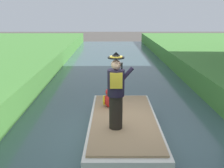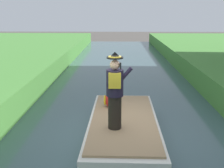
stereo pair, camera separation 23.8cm
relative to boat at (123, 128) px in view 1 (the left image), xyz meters
The scene contains 5 objects.
ground_plane 0.44m from the boat, 90.00° to the right, with size 80.00×80.00×0.00m, color #4C4742.
canal_water 0.39m from the boat, 90.00° to the right, with size 6.57×48.00×0.10m, color #3D565B.
boat is the anchor object (origin of this frame).
person_pirate 1.40m from the boat, 109.20° to the right, with size 0.61×0.42×1.85m.
parrot_plush 1.08m from the boat, 114.83° to the left, with size 0.36×0.34×0.57m.
Camera 1 is at (-0.38, -6.43, 3.45)m, focal length 42.89 mm.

